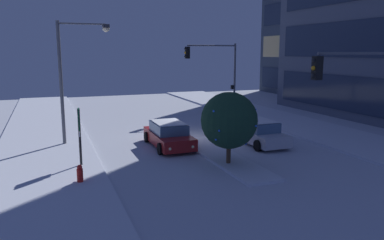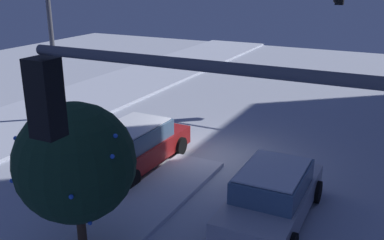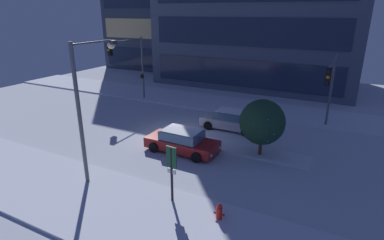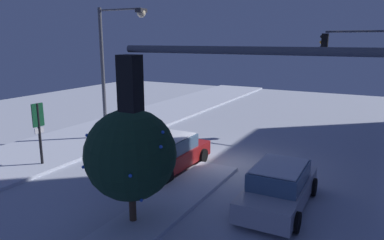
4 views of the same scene
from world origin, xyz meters
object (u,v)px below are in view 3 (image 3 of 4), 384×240
object	(u,v)px
car_far	(231,120)
traffic_light_corner_far_right	(330,81)
car_near	(182,141)
traffic_light_corner_far_left	(130,59)
decorated_tree_median	(262,122)
parking_info_sign	(172,168)
fire_hydrant	(219,213)
street_lamp_arched	(90,91)

from	to	relation	value
car_far	traffic_light_corner_far_right	distance (m)	7.49
car_near	traffic_light_corner_far_left	xyz separation A→B (m)	(-9.72, 7.50, 3.61)
decorated_tree_median	traffic_light_corner_far_right	bearing A→B (deg)	59.95
parking_info_sign	fire_hydrant	bearing A→B (deg)	-90.90
street_lamp_arched	parking_info_sign	bearing A→B (deg)	-94.14
traffic_light_corner_far_right	car_near	bearing A→B (deg)	-48.03
street_lamp_arched	decorated_tree_median	distance (m)	10.01
car_far	decorated_tree_median	xyz separation A→B (m)	(3.34, -3.67, 1.56)
car_near	car_far	world-z (taller)	same
car_near	fire_hydrant	xyz separation A→B (m)	(4.89, -5.48, -0.29)
traffic_light_corner_far_left	car_near	bearing A→B (deg)	52.36
car_far	parking_info_sign	bearing A→B (deg)	95.39
car_near	fire_hydrant	distance (m)	7.35
traffic_light_corner_far_right	street_lamp_arched	bearing A→B (deg)	-40.90
parking_info_sign	decorated_tree_median	world-z (taller)	decorated_tree_median
street_lamp_arched	decorated_tree_median	xyz separation A→B (m)	(7.18, 6.50, -2.53)
street_lamp_arched	decorated_tree_median	world-z (taller)	street_lamp_arched
parking_info_sign	decorated_tree_median	xyz separation A→B (m)	(2.28, 6.82, 0.41)
car_near	traffic_light_corner_far_right	xyz separation A→B (m)	(7.80, 7.01, 3.34)
car_near	car_far	distance (m)	5.44
traffic_light_corner_far_right	decorated_tree_median	world-z (taller)	traffic_light_corner_far_right
traffic_light_corner_far_right	parking_info_sign	size ratio (longest dim) A/B	1.96
car_far	traffic_light_corner_far_right	world-z (taller)	traffic_light_corner_far_right
car_far	street_lamp_arched	xyz separation A→B (m)	(-3.84, -10.17, 4.09)
car_far	traffic_light_corner_far_left	distance (m)	11.83
car_far	car_near	bearing A→B (deg)	75.50
decorated_tree_median	traffic_light_corner_far_left	bearing A→B (deg)	157.75
car_near	parking_info_sign	size ratio (longest dim) A/B	1.65
car_near	traffic_light_corner_far_left	size ratio (longest dim) A/B	0.77
parking_info_sign	traffic_light_corner_far_left	bearing A→B (deg)	48.71
traffic_light_corner_far_right	car_far	bearing A→B (deg)	-74.96
fire_hydrant	traffic_light_corner_far_left	bearing A→B (deg)	138.39
street_lamp_arched	parking_info_sign	xyz separation A→B (m)	(4.90, -0.33, -2.94)
traffic_light_corner_far_right	street_lamp_arched	xyz separation A→B (m)	(-10.31, -11.90, 0.75)
traffic_light_corner_far_left	street_lamp_arched	size ratio (longest dim) A/B	0.86
street_lamp_arched	parking_info_sign	world-z (taller)	street_lamp_arched
traffic_light_corner_far_left	decorated_tree_median	bearing A→B (deg)	67.75
fire_hydrant	car_far	bearing A→B (deg)	108.32
car_near	decorated_tree_median	distance (m)	5.18
street_lamp_arched	parking_info_sign	size ratio (longest dim) A/B	2.51
car_near	car_far	size ratio (longest dim) A/B	1.04
car_far	decorated_tree_median	distance (m)	5.20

